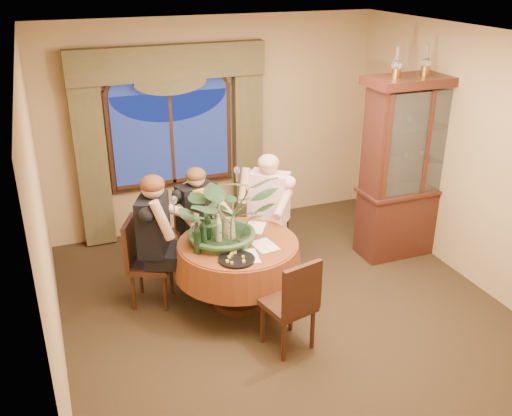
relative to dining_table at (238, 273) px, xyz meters
name	(u,v)px	position (x,y,z in m)	size (l,w,h in m)	color
floor	(289,314)	(0.42, -0.39, -0.38)	(5.00, 5.00, 0.00)	black
wall_back	(214,125)	(0.42, 2.11, 1.02)	(4.50, 4.50, 0.00)	#A4845C
wall_right	(481,163)	(2.67, -0.39, 1.02)	(5.00, 5.00, 0.00)	#A4845C
ceiling	(296,40)	(0.42, -0.39, 2.42)	(5.00, 5.00, 0.00)	white
window	(172,139)	(-0.18, 2.04, 0.92)	(1.62, 0.10, 1.32)	navy
arched_transom	(168,78)	(-0.18, 2.04, 1.71)	(1.60, 0.06, 0.44)	navy
drapery_left	(91,158)	(-1.21, 1.99, 0.80)	(0.38, 0.14, 2.32)	#453D24
drapery_right	(248,140)	(0.85, 1.99, 0.80)	(0.38, 0.14, 2.32)	#453D24
swag_valance	(168,62)	(-0.18, 1.96, 1.90)	(2.45, 0.16, 0.42)	#453D24
dining_table	(238,273)	(0.00, 0.00, 0.00)	(1.34, 1.34, 0.75)	maroon
china_cabinet	(414,168)	(2.41, 0.42, 0.74)	(1.37, 0.54, 2.22)	black
oil_lamp_left	(397,62)	(2.02, 0.42, 2.02)	(0.11, 0.11, 0.34)	#A5722D
oil_lamp_center	(426,60)	(2.41, 0.42, 2.02)	(0.11, 0.11, 0.34)	#A5722D
oil_lamp_right	(455,58)	(2.79, 0.42, 2.02)	(0.11, 0.11, 0.34)	#A5722D
chair_right	(267,230)	(0.59, 0.65, 0.10)	(0.42, 0.42, 0.96)	black
chair_back_right	(199,231)	(-0.17, 0.93, 0.10)	(0.42, 0.42, 0.96)	black
chair_back	(151,263)	(-0.85, 0.37, 0.10)	(0.42, 0.42, 0.96)	black
chair_front_left	(288,302)	(0.20, -0.85, 0.10)	(0.42, 0.42, 0.96)	black
person_pink	(269,212)	(0.61, 0.66, 0.34)	(0.51, 0.47, 1.43)	beige
person_back	(155,241)	(-0.80, 0.35, 0.36)	(0.53, 0.48, 1.47)	black
person_scarf	(197,221)	(-0.22, 0.81, 0.29)	(0.48, 0.44, 1.33)	black
stoneware_vase	(229,228)	(-0.06, 0.09, 0.50)	(0.14, 0.14, 0.26)	tan
centerpiece_plant	(224,180)	(-0.10, 0.09, 1.04)	(1.07, 1.18, 0.92)	#335833
olive_bowl	(246,241)	(0.06, -0.07, 0.40)	(0.16, 0.16, 0.05)	#44522C
cheese_platter	(237,259)	(-0.14, -0.37, 0.39)	(0.36, 0.36, 0.02)	black
wine_bottle_0	(198,231)	(-0.40, 0.07, 0.54)	(0.07, 0.07, 0.33)	tan
wine_bottle_1	(203,234)	(-0.37, -0.01, 0.54)	(0.07, 0.07, 0.33)	black
wine_bottle_2	(197,238)	(-0.45, -0.08, 0.54)	(0.07, 0.07, 0.33)	black
wine_bottle_3	(218,229)	(-0.20, 0.03, 0.54)	(0.07, 0.07, 0.33)	tan
wine_bottle_4	(208,226)	(-0.28, 0.14, 0.54)	(0.07, 0.07, 0.33)	black
tasting_paper_0	(265,246)	(0.22, -0.18, 0.38)	(0.21, 0.30, 0.00)	white
tasting_paper_1	(255,228)	(0.28, 0.25, 0.38)	(0.21, 0.30, 0.00)	white
tasting_paper_2	(248,256)	(-0.02, -0.34, 0.38)	(0.21, 0.30, 0.00)	white
wine_glass_person_pink	(254,217)	(0.30, 0.32, 0.46)	(0.07, 0.07, 0.18)	silver
wine_glass_person_back	(195,233)	(-0.41, 0.18, 0.46)	(0.07, 0.07, 0.18)	silver
wine_glass_person_scarf	(215,219)	(-0.11, 0.43, 0.46)	(0.07, 0.07, 0.18)	silver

